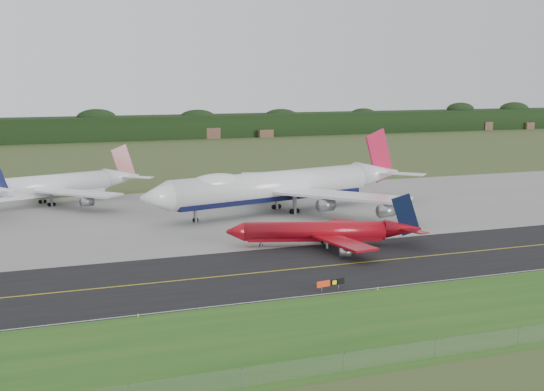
{
  "coord_description": "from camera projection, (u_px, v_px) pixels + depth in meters",
  "views": [
    {
      "loc": [
        -54.58,
        -120.43,
        32.81
      ],
      "look_at": [
        0.4,
        22.0,
        8.64
      ],
      "focal_mm": 50.0,
      "sensor_mm": 36.0,
      "label": 1
    }
  ],
  "objects": [
    {
      "name": "taxiway_sign",
      "position": [
        331.0,
        283.0,
        116.86
      ],
      "size": [
        4.99,
        0.92,
        1.67
      ],
      "color": "slate",
      "rests_on": "ground"
    },
    {
      "name": "edge_marker_left",
      "position": [
        138.0,
        316.0,
        103.87
      ],
      "size": [
        0.16,
        0.16,
        0.5
      ],
      "primitive_type": "cylinder",
      "color": "yellow",
      "rests_on": "ground"
    },
    {
      "name": "jet_star_tail",
      "position": [
        45.0,
        187.0,
        193.67
      ],
      "size": [
        53.31,
        43.46,
        14.36
      ],
      "color": "white",
      "rests_on": "ground"
    },
    {
      "name": "taxiway",
      "position": [
        323.0,
        266.0,
        131.83
      ],
      "size": [
        400.0,
        32.0,
        0.02
      ],
      "primitive_type": "cube",
      "color": "black",
      "rests_on": "ground"
    },
    {
      "name": "apron",
      "position": [
        227.0,
        213.0,
        182.51
      ],
      "size": [
        400.0,
        78.0,
        0.01
      ],
      "primitive_type": "cube",
      "color": "gray",
      "rests_on": "ground"
    },
    {
      "name": "horizon_treeline",
      "position": [
        94.0,
        130.0,
        386.91
      ],
      "size": [
        700.0,
        25.0,
        12.0
      ],
      "color": "black",
      "rests_on": "ground"
    },
    {
      "name": "ground",
      "position": [
        314.0,
        261.0,
        135.52
      ],
      "size": [
        600.0,
        600.0,
        0.0
      ],
      "primitive_type": "plane",
      "color": "#3A4922",
      "rests_on": "ground"
    },
    {
      "name": "taxiway_centreline",
      "position": [
        324.0,
        266.0,
        131.83
      ],
      "size": [
        400.0,
        0.4,
        0.0
      ],
      "primitive_type": "cube",
      "color": "gold",
      "rests_on": "taxiway"
    },
    {
      "name": "perimeter_fence",
      "position": [
        478.0,
        342.0,
        91.12
      ],
      "size": [
        320.0,
        0.1,
        320.0
      ],
      "color": "slate",
      "rests_on": "ground"
    },
    {
      "name": "edge_marker_center",
      "position": [
        378.0,
        289.0,
        117.14
      ],
      "size": [
        0.16,
        0.16,
        0.5
      ],
      "primitive_type": "cylinder",
      "color": "yellow",
      "rests_on": "ground"
    },
    {
      "name": "jet_red_737",
      "position": [
        325.0,
        232.0,
        147.09
      ],
      "size": [
        37.29,
        29.6,
        10.32
      ],
      "color": "maroon",
      "rests_on": "ground"
    },
    {
      "name": "taxiway_edge_line",
      "position": [
        366.0,
        289.0,
        117.54
      ],
      "size": [
        400.0,
        0.25,
        0.0
      ],
      "primitive_type": "cube",
      "color": "silver",
      "rests_on": "taxiway"
    },
    {
      "name": "jet_ba_747",
      "position": [
        280.0,
        186.0,
        183.23
      ],
      "size": [
        75.08,
        61.09,
        19.06
      ],
      "color": "white",
      "rests_on": "ground"
    },
    {
      "name": "grass_verge",
      "position": [
        419.0,
        319.0,
        103.26
      ],
      "size": [
        400.0,
        30.0,
        0.01
      ],
      "primitive_type": "cube",
      "color": "#235619",
      "rests_on": "ground"
    }
  ]
}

